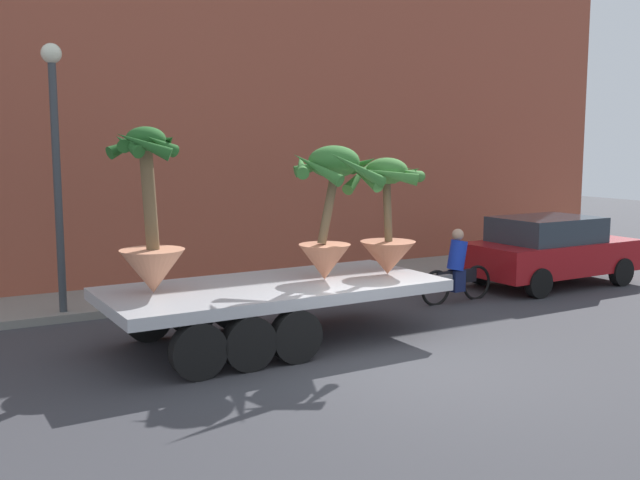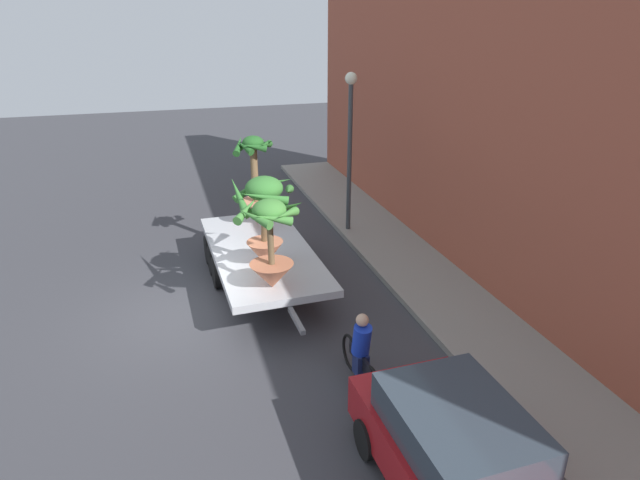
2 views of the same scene
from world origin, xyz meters
TOP-DOWN VIEW (x-y plane):
  - ground_plane at (0.00, 0.00)m, footprint 60.00×60.00m
  - sidewalk at (0.00, 6.10)m, footprint 24.00×2.20m
  - building_facade at (0.00, 7.80)m, footprint 24.00×1.20m
  - flatbed_trailer at (-1.30, 1.98)m, footprint 6.48×2.58m
  - potted_palm_rear at (-2.98, 2.23)m, footprint 1.09×1.20m
  - potted_palm_middle at (1.02, 1.81)m, footprint 1.45×1.58m
  - potted_palm_front at (-0.06, 1.90)m, footprint 1.52×1.53m
  - cyclist at (3.55, 2.95)m, footprint 1.84×0.35m
  - parked_car at (6.54, 3.29)m, footprint 4.11×2.01m
  - street_lamp at (-3.77, 5.30)m, footprint 0.36×0.36m

SIDE VIEW (x-z plane):
  - ground_plane at x=0.00m, z-range 0.00..0.00m
  - sidewalk at x=0.00m, z-range 0.00..0.15m
  - cyclist at x=3.55m, z-range -0.10..1.44m
  - flatbed_trailer at x=-1.30m, z-range 0.27..1.25m
  - parked_car at x=6.54m, z-range 0.04..1.62m
  - potted_palm_middle at x=1.02m, z-range 0.95..2.96m
  - potted_palm_rear at x=-2.98m, z-range 0.74..3.24m
  - potted_palm_front at x=-0.06m, z-range 1.11..3.32m
  - street_lamp at x=-3.77m, z-range 0.82..5.65m
  - building_facade at x=0.00m, z-range 0.00..7.67m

